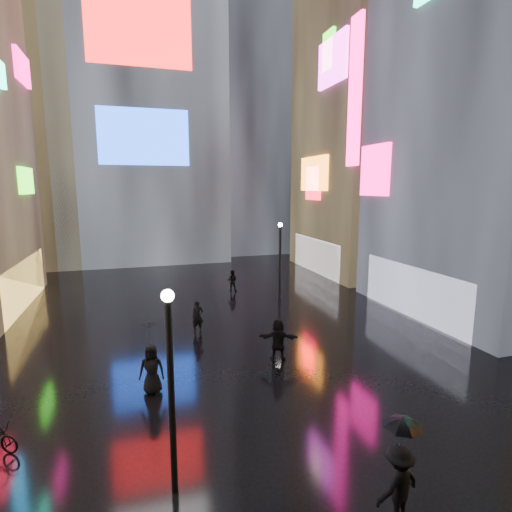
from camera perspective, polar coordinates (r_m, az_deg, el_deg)
name	(u,v)px	position (r m, az deg, el deg)	size (l,w,h in m)	color
ground	(216,319)	(23.47, -5.79, -8.89)	(140.00, 140.00, 0.00)	black
building_right_mid	(502,52)	(28.63, 31.76, 23.57)	(10.28, 13.70, 30.00)	black
building_right_far	(371,112)	(38.26, 16.09, 19.17)	(10.28, 12.00, 28.00)	black
tower_main	(138,55)	(47.78, -16.51, 25.84)	(16.00, 14.20, 42.00)	black
tower_flank_right	(245,106)	(50.54, -1.62, 20.62)	(12.00, 12.00, 34.00)	black
tower_flank_left	(21,128)	(45.25, -30.54, 15.46)	(10.00, 10.00, 26.00)	black
lamp_near	(171,382)	(10.13, -12.07, -17.14)	(0.30, 0.30, 5.20)	black
lamp_far	(280,256)	(26.76, 3.45, -0.02)	(0.30, 0.30, 5.20)	black
pedestrian_2	(398,484)	(10.77, 19.66, -28.38)	(1.20, 0.69, 1.86)	black
pedestrian_4	(152,369)	(15.62, -14.67, -15.40)	(0.91, 0.59, 1.86)	black
pedestrian_5	(278,340)	(17.82, 3.20, -11.86)	(1.72, 0.55, 1.86)	black
pedestrian_6	(198,317)	(21.23, -8.32, -8.58)	(0.62, 0.40, 1.69)	black
pedestrian_7	(232,281)	(29.26, -3.42, -3.52)	(0.75, 0.58, 1.54)	black
umbrella_1	(402,432)	(10.04, 20.12, -22.53)	(0.82, 0.82, 0.72)	black
umbrella_2	(150,334)	(15.09, -14.90, -10.66)	(0.97, 0.99, 0.89)	black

